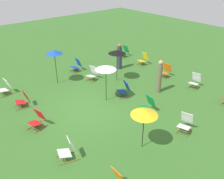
% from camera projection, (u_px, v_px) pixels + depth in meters
% --- Properties ---
extents(ground_plane, '(40.00, 40.00, 0.00)m').
position_uv_depth(ground_plane, '(93.00, 106.00, 11.77)').
color(ground_plane, '#386B28').
extents(deckchair_0, '(0.65, 0.86, 0.83)m').
position_uv_depth(deckchair_0, '(37.00, 119.00, 10.14)').
color(deckchair_0, olive).
rests_on(deckchair_0, ground).
extents(deckchair_1, '(0.59, 0.82, 0.83)m').
position_uv_depth(deckchair_1, '(166.00, 71.00, 14.63)').
color(deckchair_1, olive).
rests_on(deckchair_1, ground).
extents(deckchair_2, '(0.67, 0.86, 0.83)m').
position_uv_depth(deckchair_2, '(185.00, 123.00, 9.92)').
color(deckchair_2, olive).
rests_on(deckchair_2, ground).
extents(deckchair_4, '(0.50, 0.77, 0.83)m').
position_uv_depth(deckchair_4, '(77.00, 65.00, 15.38)').
color(deckchair_4, olive).
rests_on(deckchair_4, ground).
extents(deckchair_5, '(0.68, 0.87, 0.83)m').
position_uv_depth(deckchair_5, '(68.00, 150.00, 8.51)').
color(deckchair_5, olive).
rests_on(deckchair_5, ground).
extents(deckchair_6, '(0.55, 0.80, 0.83)m').
position_uv_depth(deckchair_6, '(6.00, 87.00, 12.71)').
color(deckchair_6, olive).
rests_on(deckchair_6, ground).
extents(deckchair_7, '(0.68, 0.87, 0.83)m').
position_uv_depth(deckchair_7, '(124.00, 89.00, 12.50)').
color(deckchair_7, olive).
rests_on(deckchair_7, ground).
extents(deckchair_8, '(0.62, 0.84, 0.83)m').
position_uv_depth(deckchair_8, '(23.00, 100.00, 11.60)').
color(deckchair_8, olive).
rests_on(deckchair_8, ground).
extents(deckchair_9, '(0.56, 0.81, 0.83)m').
position_uv_depth(deckchair_9, '(148.00, 105.00, 11.17)').
color(deckchair_9, olive).
rests_on(deckchair_9, ground).
extents(deckchair_11, '(0.54, 0.80, 0.83)m').
position_uv_depth(deckchair_11, '(144.00, 59.00, 16.35)').
color(deckchair_11, olive).
rests_on(deckchair_11, ground).
extents(deckchair_12, '(0.68, 0.87, 0.83)m').
position_uv_depth(deckchair_12, '(93.00, 74.00, 14.26)').
color(deckchair_12, olive).
rests_on(deckchair_12, ground).
extents(deckchair_13, '(0.48, 0.76, 0.83)m').
position_uv_depth(deckchair_13, '(124.00, 52.00, 17.71)').
color(deckchair_13, olive).
rests_on(deckchair_13, ground).
extents(deckchair_14, '(0.61, 0.84, 0.83)m').
position_uv_depth(deckchair_14, '(195.00, 81.00, 13.39)').
color(deckchair_14, olive).
rests_on(deckchair_14, ground).
extents(umbrella_0, '(0.92, 0.92, 2.00)m').
position_uv_depth(umbrella_0, '(54.00, 52.00, 13.12)').
color(umbrella_0, black).
rests_on(umbrella_0, ground).
extents(umbrella_1, '(0.99, 0.99, 1.66)m').
position_uv_depth(umbrella_1, '(144.00, 113.00, 8.48)').
color(umbrella_1, black).
rests_on(umbrella_1, ground).
extents(umbrella_2, '(1.00, 1.00, 1.88)m').
position_uv_depth(umbrella_2, '(117.00, 52.00, 13.49)').
color(umbrella_2, black).
rests_on(umbrella_2, ground).
extents(umbrella_3, '(1.02, 1.02, 1.90)m').
position_uv_depth(umbrella_3, '(106.00, 68.00, 11.43)').
color(umbrella_3, black).
rests_on(umbrella_3, ground).
extents(person_0, '(0.34, 0.34, 1.81)m').
position_uv_depth(person_0, '(159.00, 77.00, 12.64)').
color(person_0, '#72664C').
rests_on(person_0, ground).
extents(person_1, '(0.38, 0.38, 1.67)m').
position_uv_depth(person_1, '(119.00, 57.00, 15.54)').
color(person_1, '#333847').
rests_on(person_1, ground).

